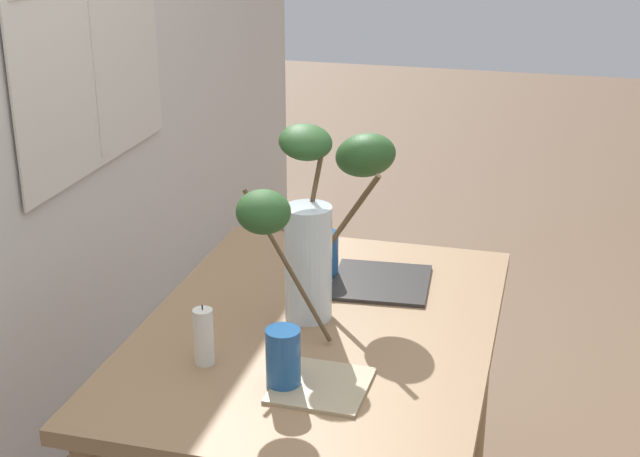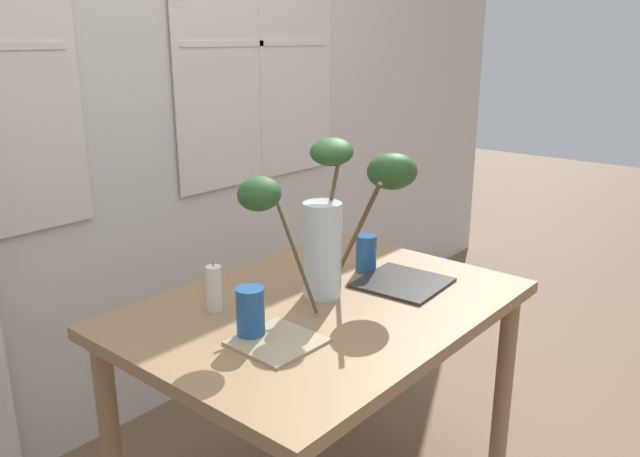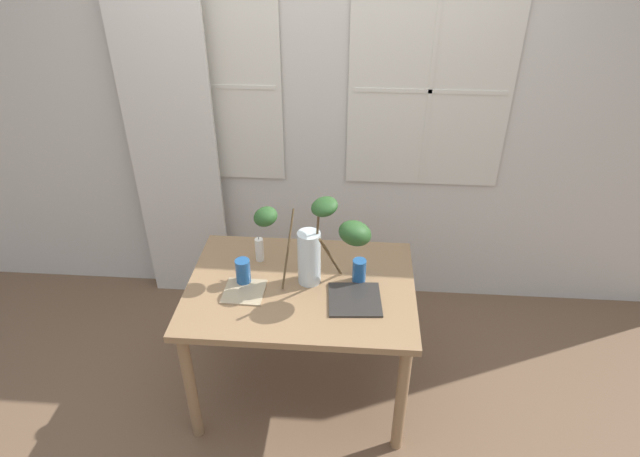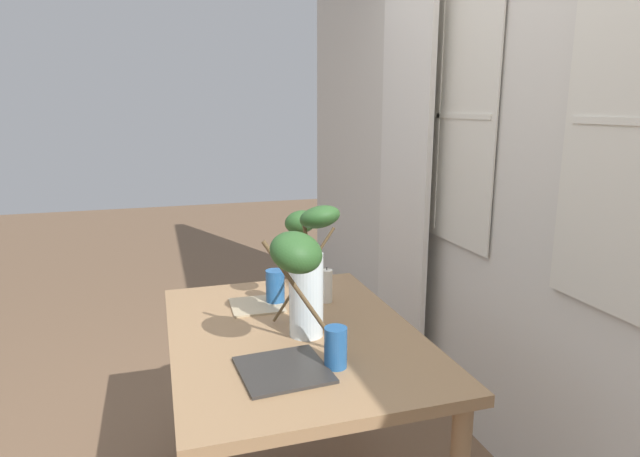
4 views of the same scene
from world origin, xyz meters
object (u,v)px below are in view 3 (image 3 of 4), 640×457
at_px(vase_with_branches, 317,242).
at_px(plate_square_left, 244,291).
at_px(plate_square_right, 355,299).
at_px(pillar_candle, 259,250).
at_px(drinking_glass_blue_right, 359,271).
at_px(drinking_glass_blue_left, 243,272).
at_px(dining_table, 301,299).

height_order(vase_with_branches, plate_square_left, vase_with_branches).
bearing_deg(plate_square_right, pillar_candle, 149.83).
height_order(drinking_glass_blue_right, plate_square_left, drinking_glass_blue_right).
distance_m(vase_with_branches, drinking_glass_blue_left, 0.43).
relative_size(plate_square_left, pillar_candle, 1.38).
xyz_separation_m(vase_with_branches, plate_square_right, (0.20, -0.12, -0.25)).
bearing_deg(dining_table, drinking_glass_blue_left, -179.27).
bearing_deg(drinking_glass_blue_left, plate_square_right, -9.72).
distance_m(plate_square_left, pillar_candle, 0.30).
relative_size(plate_square_right, pillar_candle, 1.75).
relative_size(vase_with_branches, drinking_glass_blue_right, 4.94).
xyz_separation_m(drinking_glass_blue_left, plate_square_right, (0.59, -0.10, -0.06)).
relative_size(drinking_glass_blue_left, drinking_glass_blue_right, 1.08).
bearing_deg(pillar_candle, plate_square_right, -30.17).
bearing_deg(drinking_glass_blue_left, plate_square_left, -77.80).
bearing_deg(vase_with_branches, drinking_glass_blue_right, 10.00).
bearing_deg(drinking_glass_blue_right, dining_table, -168.97).
height_order(dining_table, plate_square_left, plate_square_left).
xyz_separation_m(vase_with_branches, drinking_glass_blue_right, (0.22, 0.04, -0.19)).
distance_m(drinking_glass_blue_right, plate_square_right, 0.17).
xyz_separation_m(dining_table, vase_with_branches, (0.09, 0.02, 0.36)).
distance_m(plate_square_left, plate_square_right, 0.57).
bearing_deg(plate_square_right, plate_square_left, 177.69).
bearing_deg(dining_table, plate_square_right, -20.12).
xyz_separation_m(drinking_glass_blue_right, pillar_candle, (-0.55, 0.15, 0.00)).
bearing_deg(pillar_candle, dining_table, -39.55).
distance_m(plate_square_right, pillar_candle, 0.62).
distance_m(drinking_glass_blue_right, plate_square_left, 0.61).
bearing_deg(drinking_glass_blue_left, pillar_candle, 76.42).
distance_m(dining_table, drinking_glass_blue_left, 0.35).
distance_m(vase_with_branches, drinking_glass_blue_right, 0.29).
height_order(drinking_glass_blue_left, plate_square_right, drinking_glass_blue_left).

